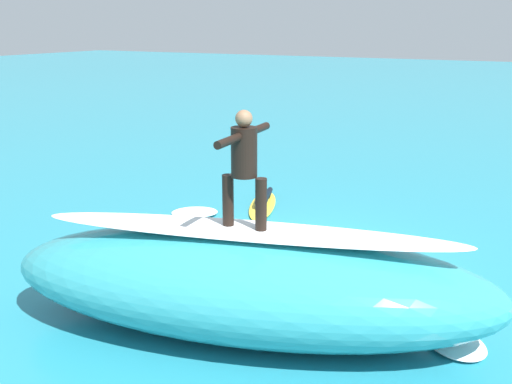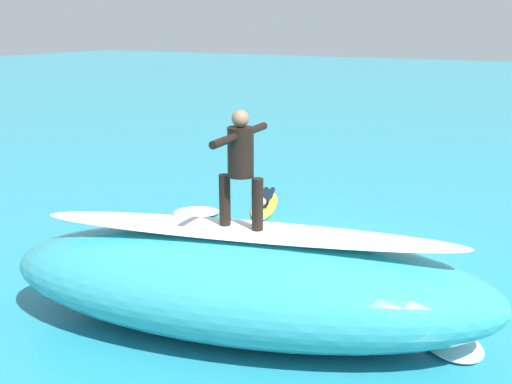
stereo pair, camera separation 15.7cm
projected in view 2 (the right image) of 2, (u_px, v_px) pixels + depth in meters
ground_plane at (305, 256)px, 10.65m from camera, size 120.00×120.00×0.00m
wave_crest at (245, 283)px, 7.91m from camera, size 7.01×3.98×1.39m
wave_foam_lip at (244, 230)px, 7.70m from camera, size 5.65×2.26×0.08m
surfboard_riding at (241, 231)px, 7.72m from camera, size 2.15×0.64×0.06m
surfer_riding at (241, 161)px, 7.46m from camera, size 0.61×1.46×1.54m
surfboard_paddling at (265, 205)px, 13.49m from camera, size 1.34×2.29×0.08m
surfer_paddling at (265, 197)px, 13.56m from camera, size 0.75×1.49×0.28m
foam_patch_near at (453, 345)px, 7.63m from camera, size 1.13×1.14×0.10m
foam_patch_mid at (196, 212)px, 12.88m from camera, size 1.21×1.14×0.15m
foam_patch_far at (477, 290)px, 9.18m from camera, size 0.76×0.77×0.11m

